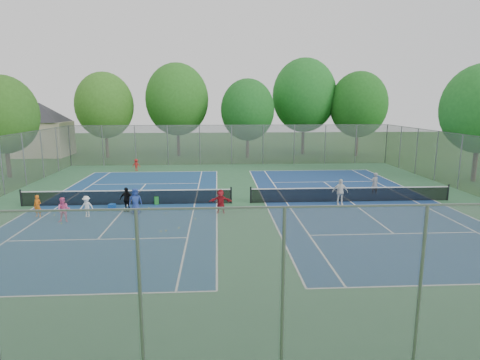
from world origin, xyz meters
name	(u,v)px	position (x,y,z in m)	size (l,w,h in m)	color
ground	(241,203)	(0.00, 0.00, 0.00)	(120.00, 120.00, 0.00)	#1F4B17
court_pad	(241,203)	(0.00, 0.00, 0.01)	(32.00, 32.00, 0.01)	#2E613C
court_left	(128,205)	(-7.00, 0.00, 0.02)	(10.97, 23.77, 0.01)	navy
court_right	(350,202)	(7.00, 0.00, 0.02)	(10.97, 23.77, 0.01)	navy
net_left	(128,198)	(-7.00, 0.00, 0.46)	(12.87, 0.10, 0.91)	black
net_right	(351,195)	(7.00, 0.00, 0.46)	(12.87, 0.10, 0.91)	black
fence_north	(232,145)	(0.00, 16.00, 2.00)	(32.00, 0.10, 4.00)	gray
fence_south	(283,292)	(0.00, -16.00, 2.00)	(32.00, 0.10, 4.00)	gray
house	(40,120)	(-22.00, 24.00, 4.21)	(11.03, 11.03, 7.30)	#B7A88C
tree_nw	(104,105)	(-14.00, 22.00, 5.89)	(6.40, 6.40, 9.58)	#443326
tree_nl	(177,100)	(-6.00, 23.00, 6.54)	(7.20, 7.20, 10.69)	#443326
tree_nc	(248,110)	(2.00, 21.00, 5.39)	(6.00, 6.00, 8.85)	#443326
tree_nr	(304,95)	(9.00, 24.00, 7.04)	(7.60, 7.60, 11.42)	#443326
tree_ne	(359,105)	(15.00, 22.00, 5.97)	(6.60, 6.60, 9.77)	#443326
tree_side_w	(3,115)	(-19.00, 10.00, 5.24)	(5.60, 5.60, 8.47)	#443326
ball_crate	(112,206)	(-7.75, -0.86, 0.14)	(0.34, 0.34, 0.29)	#1650AB
ball_hopper	(156,201)	(-5.26, 0.00, 0.25)	(0.26, 0.26, 0.51)	#24852E
student_a	(38,206)	(-11.37, -2.38, 0.62)	(0.45, 0.29, 1.23)	orange
student_b	(64,210)	(-9.56, -3.50, 0.67)	(0.65, 0.51, 1.34)	pink
student_c	(87,207)	(-8.66, -2.57, 0.60)	(0.77, 0.45, 1.20)	white
student_d	(127,200)	(-6.71, -1.57, 0.72)	(0.85, 0.35, 1.44)	black
student_e	(135,201)	(-6.08, -2.20, 0.76)	(0.74, 0.48, 1.52)	navy
student_f	(221,201)	(-1.29, -2.19, 0.69)	(1.28, 0.41, 1.39)	#A61721
child_far_baseline	(136,165)	(-8.92, 12.64, 0.56)	(0.72, 0.41, 1.11)	red
instructor	(375,183)	(9.33, 2.02, 0.76)	(0.55, 0.36, 1.51)	gray
teen_court_b	(340,192)	(6.09, -0.68, 0.81)	(0.95, 0.40, 1.63)	white
tennis_ball_0	(149,208)	(-5.56, -1.00, 0.03)	(0.07, 0.07, 0.07)	#C3EF37
tennis_ball_1	(134,240)	(-5.31, -6.60, 0.03)	(0.07, 0.07, 0.07)	#CFEF37
tennis_ball_2	(165,213)	(-4.43, -2.17, 0.03)	(0.07, 0.07, 0.07)	#A9C22D
tennis_ball_3	(58,210)	(-10.79, -1.10, 0.03)	(0.07, 0.07, 0.07)	yellow
tennis_ball_4	(138,234)	(-5.32, -5.70, 0.03)	(0.07, 0.07, 0.07)	#A6C42D
tennis_ball_5	(166,231)	(-4.00, -5.42, 0.03)	(0.07, 0.07, 0.07)	gold
tennis_ball_6	(62,224)	(-9.57, -3.89, 0.03)	(0.07, 0.07, 0.07)	#BDE735
tennis_ball_7	(195,219)	(-2.67, -3.42, 0.03)	(0.07, 0.07, 0.07)	#A7C92E
tennis_ball_8	(179,228)	(-3.42, -4.97, 0.03)	(0.07, 0.07, 0.07)	yellow
tennis_ball_9	(161,232)	(-4.24, -5.48, 0.03)	(0.07, 0.07, 0.07)	yellow
tennis_ball_10	(54,216)	(-10.57, -2.28, 0.03)	(0.07, 0.07, 0.07)	#C8D832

